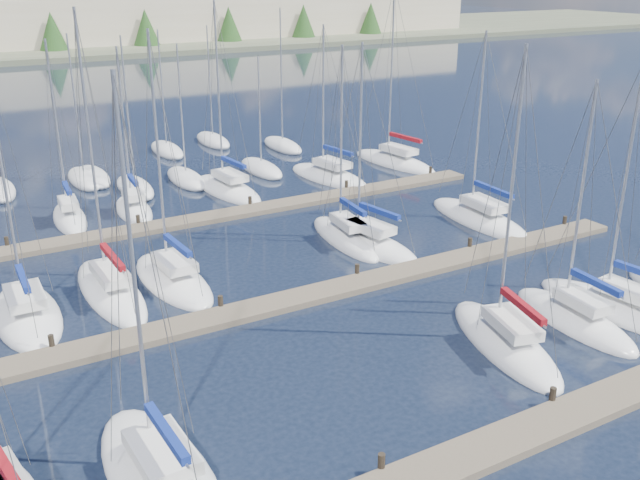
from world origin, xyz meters
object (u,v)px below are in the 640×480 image
sailboat_m (479,218)px  sailboat_h (27,315)px  sailboat_r (395,162)px  sailboat_i (111,291)px  sailboat_k (345,238)px  sailboat_q (329,176)px  sailboat_f (619,310)px  sailboat_l (366,243)px  sailboat_p (228,189)px  sailboat_j (173,280)px  sailboat_n (70,218)px  sailboat_d (505,342)px  sailboat_c (160,474)px  sailboat_e (574,319)px  sailboat_o (134,209)px

sailboat_m → sailboat_h: (-28.62, 0.11, 0.00)m
sailboat_m → sailboat_r: sailboat_r is taller
sailboat_i → sailboat_k: bearing=1.2°
sailboat_q → sailboat_i: bearing=-157.1°
sailboat_f → sailboat_l: sailboat_f is taller
sailboat_m → sailboat_k: size_ratio=1.04×
sailboat_p → sailboat_f: bearing=-78.4°
sailboat_f → sailboat_j: 22.97m
sailboat_n → sailboat_k: size_ratio=1.00×
sailboat_p → sailboat_n: bearing=178.5°
sailboat_n → sailboat_k: sailboat_k is taller
sailboat_f → sailboat_n: size_ratio=1.03×
sailboat_d → sailboat_c: bearing=-162.5°
sailboat_h → sailboat_n: sailboat_h is taller
sailboat_p → sailboat_h: (-16.61, -14.43, -0.01)m
sailboat_r → sailboat_k: (-13.43, -13.56, 0.00)m
sailboat_e → sailboat_d: size_ratio=0.88×
sailboat_m → sailboat_q: 14.26m
sailboat_p → sailboat_d: bearing=-92.2°
sailboat_c → sailboat_d: (16.27, 0.92, 0.01)m
sailboat_n → sailboat_i: 12.88m
sailboat_e → sailboat_q: sailboat_q is taller
sailboat_p → sailboat_c: 32.41m
sailboat_e → sailboat_n: sailboat_n is taller
sailboat_h → sailboat_e: bearing=-29.8°
sailboat_m → sailboat_o: bearing=148.6°
sailboat_j → sailboat_o: bearing=80.1°
sailboat_m → sailboat_e: 14.71m
sailboat_e → sailboat_i: 23.33m
sailboat_o → sailboat_l: sailboat_l is taller
sailboat_l → sailboat_k: (-0.65, 1.40, 0.01)m
sailboat_c → sailboat_h: bearing=95.7°
sailboat_d → sailboat_i: 19.99m
sailboat_m → sailboat_f: 14.24m
sailboat_o → sailboat_h: bearing=-119.8°
sailboat_q → sailboat_l: bearing=-120.7°
sailboat_m → sailboat_j: (-21.10, 0.60, 0.01)m
sailboat_f → sailboat_r: bearing=69.8°
sailboat_d → sailboat_q: bearing=90.1°
sailboat_p → sailboat_d: 28.02m
sailboat_e → sailboat_r: bearing=75.4°
sailboat_o → sailboat_q: (16.02, 0.47, -0.03)m
sailboat_d → sailboat_o: sailboat_d is taller
sailboat_p → sailboat_n: 11.83m
sailboat_i → sailboat_l: (15.32, -0.89, -0.01)m
sailboat_m → sailboat_j: size_ratio=0.93×
sailboat_i → sailboat_l: sailboat_i is taller
sailboat_i → sailboat_q: bearing=31.1°
sailboat_l → sailboat_d: bearing=-105.5°
sailboat_p → sailboat_q: 8.49m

